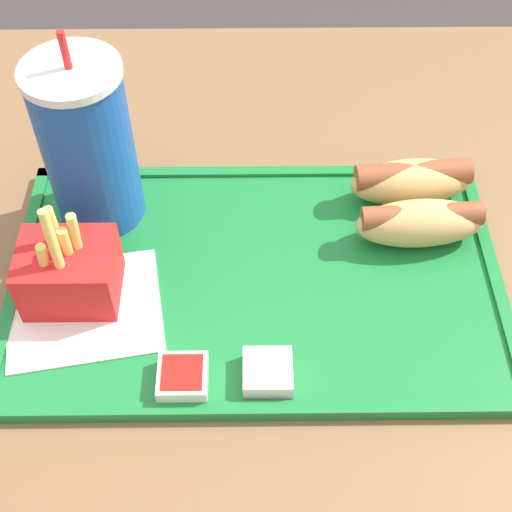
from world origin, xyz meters
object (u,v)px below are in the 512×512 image
at_px(hot_dog_far, 412,180).
at_px(hot_dog_near, 420,222).
at_px(sauce_cup_mayo, 268,372).
at_px(sauce_cup_ketchup, 183,377).
at_px(soda_cup, 88,146).
at_px(fries_carton, 69,272).

bearing_deg(hot_dog_far, hot_dog_near, -90.00).
bearing_deg(hot_dog_far, sauce_cup_mayo, -125.59).
bearing_deg(sauce_cup_ketchup, sauce_cup_mayo, 3.47).
distance_m(soda_cup, fries_carton, 0.12).
height_order(hot_dog_far, sauce_cup_ketchup, hot_dog_far).
relative_size(hot_dog_near, sauce_cup_ketchup, 3.07).
bearing_deg(sauce_cup_mayo, soda_cup, 129.95).
bearing_deg(fries_carton, sauce_cup_ketchup, -42.10).
bearing_deg(soda_cup, hot_dog_near, -7.74).
relative_size(soda_cup, hot_dog_near, 1.62).
relative_size(hot_dog_near, fries_carton, 1.08).
relative_size(soda_cup, fries_carton, 1.75).
relative_size(hot_dog_far, hot_dog_near, 1.01).
xyz_separation_m(soda_cup, hot_dog_near, (0.32, -0.04, -0.06)).
bearing_deg(hot_dog_far, fries_carton, -159.98).
bearing_deg(sauce_cup_mayo, sauce_cup_ketchup, -176.53).
distance_m(soda_cup, hot_dog_far, 0.32).
xyz_separation_m(hot_dog_far, hot_dog_near, (0.00, -0.06, -0.00)).
xyz_separation_m(hot_dog_near, fries_carton, (-0.33, -0.06, 0.01)).
relative_size(soda_cup, hot_dog_far, 1.61).
distance_m(hot_dog_far, sauce_cup_ketchup, 0.31).
height_order(hot_dog_far, hot_dog_near, same).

